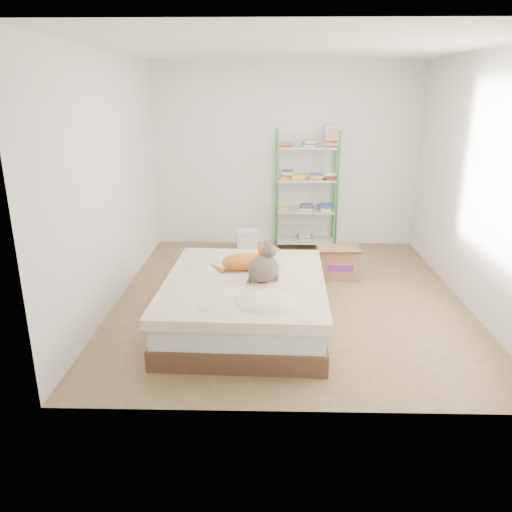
{
  "coord_description": "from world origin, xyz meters",
  "views": [
    {
      "loc": [
        -0.25,
        -5.17,
        2.21
      ],
      "look_at": [
        -0.36,
        -0.41,
        0.62
      ],
      "focal_mm": 35.0,
      "sensor_mm": 36.0,
      "label": 1
    }
  ],
  "objects_px": {
    "grey_cat": "(263,263)",
    "white_bin": "(247,242)",
    "bed": "(245,302)",
    "orange_cat": "(244,259)",
    "shelf_unit": "(307,187)",
    "cardboard_box": "(338,262)"
  },
  "relations": [
    {
      "from": "grey_cat",
      "to": "cardboard_box",
      "type": "xyz_separation_m",
      "value": [
        0.92,
        1.45,
        -0.49
      ]
    },
    {
      "from": "bed",
      "to": "orange_cat",
      "type": "bearing_deg",
      "value": 96.29
    },
    {
      "from": "cardboard_box",
      "to": "white_bin",
      "type": "distance_m",
      "value": 1.42
    },
    {
      "from": "grey_cat",
      "to": "white_bin",
      "type": "xyz_separation_m",
      "value": [
        -0.25,
        2.27,
        -0.49
      ]
    },
    {
      "from": "orange_cat",
      "to": "shelf_unit",
      "type": "xyz_separation_m",
      "value": [
        0.79,
        2.31,
        0.3
      ]
    },
    {
      "from": "bed",
      "to": "white_bin",
      "type": "height_order",
      "value": "bed"
    },
    {
      "from": "bed",
      "to": "white_bin",
      "type": "bearing_deg",
      "value": 93.79
    },
    {
      "from": "bed",
      "to": "cardboard_box",
      "type": "relative_size",
      "value": 3.78
    },
    {
      "from": "grey_cat",
      "to": "white_bin",
      "type": "height_order",
      "value": "grey_cat"
    },
    {
      "from": "grey_cat",
      "to": "shelf_unit",
      "type": "distance_m",
      "value": 2.72
    },
    {
      "from": "cardboard_box",
      "to": "shelf_unit",
      "type": "bearing_deg",
      "value": 104.41
    },
    {
      "from": "shelf_unit",
      "to": "cardboard_box",
      "type": "distance_m",
      "value": 1.43
    },
    {
      "from": "grey_cat",
      "to": "white_bin",
      "type": "relative_size",
      "value": 1.04
    },
    {
      "from": "cardboard_box",
      "to": "white_bin",
      "type": "height_order",
      "value": "cardboard_box"
    },
    {
      "from": "grey_cat",
      "to": "cardboard_box",
      "type": "bearing_deg",
      "value": -58.41
    },
    {
      "from": "shelf_unit",
      "to": "grey_cat",
      "type": "bearing_deg",
      "value": -102.63
    },
    {
      "from": "bed",
      "to": "orange_cat",
      "type": "xyz_separation_m",
      "value": [
        -0.02,
        0.27,
        0.35
      ]
    },
    {
      "from": "bed",
      "to": "cardboard_box",
      "type": "height_order",
      "value": "bed"
    },
    {
      "from": "shelf_unit",
      "to": "white_bin",
      "type": "distance_m",
      "value": 1.16
    },
    {
      "from": "grey_cat",
      "to": "cardboard_box",
      "type": "height_order",
      "value": "grey_cat"
    },
    {
      "from": "cardboard_box",
      "to": "grey_cat",
      "type": "bearing_deg",
      "value": -122.97
    },
    {
      "from": "orange_cat",
      "to": "shelf_unit",
      "type": "relative_size",
      "value": 0.31
    }
  ]
}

